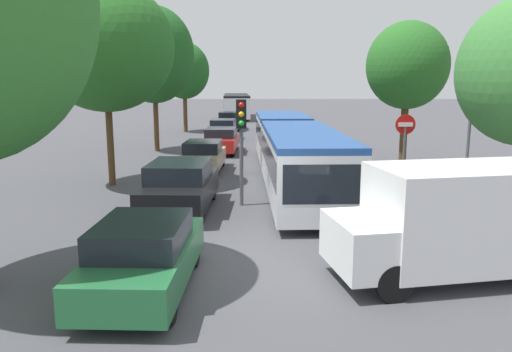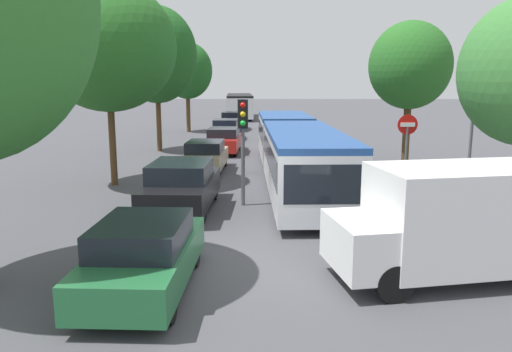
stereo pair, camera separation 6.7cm
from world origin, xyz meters
name	(u,v)px [view 1 (the left image)]	position (x,y,z in m)	size (l,w,h in m)	color
ground_plane	(247,262)	(0.00, 0.00, 0.00)	(200.00, 200.00, 0.00)	#47474C
articulated_bus	(293,147)	(1.69, 9.40, 1.35)	(2.87, 15.77, 2.33)	silver
city_bus_rear	(238,104)	(-1.87, 43.40, 1.45)	(3.16, 11.77, 2.51)	silver
queued_car_green	(145,256)	(-1.89, -1.56, 0.71)	(1.85, 4.11, 1.41)	#236638
queued_car_black	(182,186)	(-2.10, 4.49, 0.78)	(2.03, 4.51, 1.55)	black
queued_car_tan	(205,156)	(-2.10, 11.35, 0.69)	(1.78, 3.96, 1.36)	tan
queued_car_red	(223,140)	(-1.70, 16.97, 0.72)	(1.85, 4.11, 1.41)	#B21E19
queued_car_navy	(225,129)	(-2.01, 23.52, 0.70)	(1.82, 4.05, 1.39)	navy
queued_car_graphite	(232,121)	(-1.87, 30.31, 0.75)	(1.94, 4.32, 1.48)	#47474C
white_van	(465,219)	(4.43, -0.83, 1.24)	(5.27, 2.84, 2.31)	white
traffic_light	(243,128)	(-0.22, 5.14, 2.50)	(0.33, 0.37, 3.40)	#56595E
no_entry_sign	(406,141)	(5.47, 6.88, 1.88)	(0.70, 0.08, 2.82)	#56595E
direction_sign_post	(471,125)	(7.30, 5.91, 2.55)	(0.37, 1.38, 3.60)	#56595E
tree_left_mid	(106,50)	(-5.31, 8.25, 5.09)	(5.08, 5.08, 7.61)	#51381E
tree_left_far	(154,57)	(-5.46, 17.72, 5.24)	(4.49, 4.49, 8.04)	#51381E
tree_left_distant	(186,72)	(-5.24, 28.55, 4.61)	(3.86, 3.86, 6.90)	#51381E
tree_right_mid	(410,68)	(7.12, 12.40, 4.54)	(3.68, 3.68, 6.61)	#51381E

